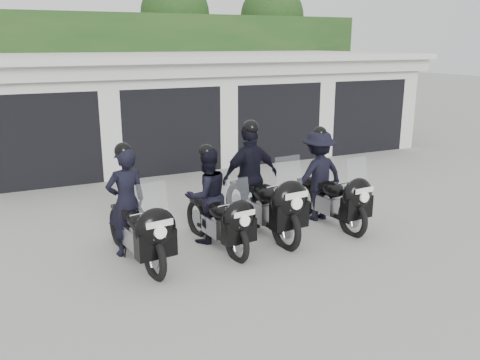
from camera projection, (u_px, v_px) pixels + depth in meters
name	position (u px, v px, depth m)	size (l,w,h in m)	color
ground	(277.00, 248.00, 8.40)	(80.00, 80.00, 0.00)	gray
garage_block	(145.00, 107.00, 15.05)	(16.40, 6.80, 2.96)	silver
background_vegetation	(119.00, 57.00, 19.09)	(20.00, 3.90, 5.80)	#183C15
police_bike_a	(134.00, 215.00, 7.76)	(0.82, 2.15, 1.88)	black
police_bike_b	(212.00, 203.00, 8.39)	(0.86, 2.00, 1.74)	black
police_bike_c	(256.00, 184.00, 8.96)	(1.17, 2.36, 2.05)	black
police_bike_d	(323.00, 181.00, 9.48)	(1.16, 2.13, 1.85)	black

